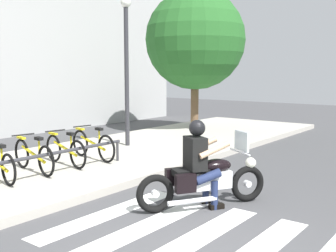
{
  "coord_description": "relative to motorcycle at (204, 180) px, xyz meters",
  "views": [
    {
      "loc": [
        -3.94,
        -2.84,
        2.16
      ],
      "look_at": [
        2.34,
        2.03,
        1.12
      ],
      "focal_mm": 43.71,
      "sensor_mm": 36.0,
      "label": 1
    }
  ],
  "objects": [
    {
      "name": "ground_plane",
      "position": [
        -1.47,
        -0.62,
        -0.45
      ],
      "size": [
        48.0,
        48.0,
        0.0
      ],
      "primitive_type": "plane",
      "color": "#424244"
    },
    {
      "name": "crosswalk_stripe_2",
      "position": [
        -1.16,
        -0.62,
        -0.45
      ],
      "size": [
        2.8,
        0.4,
        0.01
      ],
      "primitive_type": "cube",
      "color": "white",
      "rests_on": "ground"
    },
    {
      "name": "crosswalk_stripe_3",
      "position": [
        -1.16,
        0.18,
        -0.45
      ],
      "size": [
        2.8,
        0.4,
        0.01
      ],
      "primitive_type": "cube",
      "color": "white",
      "rests_on": "ground"
    },
    {
      "name": "crosswalk_stripe_4",
      "position": [
        -1.16,
        0.98,
        -0.45
      ],
      "size": [
        2.8,
        0.4,
        0.01
      ],
      "primitive_type": "cube",
      "color": "white",
      "rests_on": "ground"
    },
    {
      "name": "motorcycle",
      "position": [
        0.0,
        0.0,
        0.0
      ],
      "size": [
        1.97,
        1.28,
        1.2
      ],
      "color": "black",
      "rests_on": "ground"
    },
    {
      "name": "rider",
      "position": [
        -0.06,
        0.04,
        0.36
      ],
      "size": [
        0.77,
        0.72,
        1.43
      ],
      "color": "black",
      "rests_on": "ground"
    },
    {
      "name": "bicycle_5",
      "position": [
        -0.68,
        3.65,
        0.04
      ],
      "size": [
        0.48,
        1.66,
        0.75
      ],
      "color": "black",
      "rests_on": "sidewalk"
    },
    {
      "name": "bicycle_6",
      "position": [
        0.11,
        3.65,
        0.04
      ],
      "size": [
        0.48,
        1.61,
        0.75
      ],
      "color": "black",
      "rests_on": "sidewalk"
    },
    {
      "name": "bicycle_7",
      "position": [
        0.9,
        3.65,
        0.05
      ],
      "size": [
        0.48,
        1.68,
        0.77
      ],
      "color": "black",
      "rests_on": "sidewalk"
    },
    {
      "name": "street_lamp",
      "position": [
        2.75,
        4.29,
        2.07
      ],
      "size": [
        0.28,
        0.28,
        4.15
      ],
      "color": "#2D2D33",
      "rests_on": "ground"
    },
    {
      "name": "tree_near_rack",
      "position": [
        6.66,
        4.69,
        2.83
      ],
      "size": [
        3.48,
        3.48,
        5.04
      ],
      "color": "brown",
      "rests_on": "ground"
    }
  ]
}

